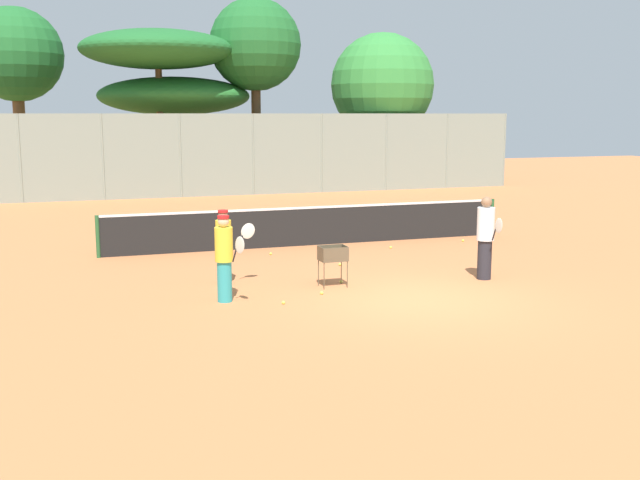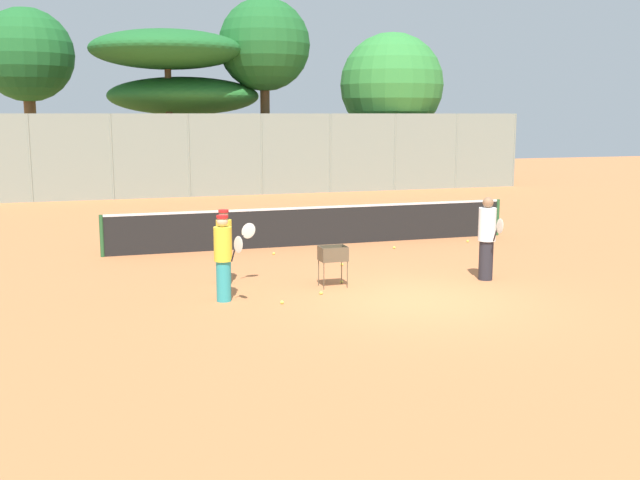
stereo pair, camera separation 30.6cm
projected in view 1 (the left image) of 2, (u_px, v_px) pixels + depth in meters
The scene contains 20 objects.
ground_plane at pixel (417, 300), 14.46m from camera, with size 80.00×80.00×0.00m, color #C67242.
tennis_net at pixel (312, 225), 20.40m from camera, with size 11.36×0.10×1.07m.
back_fence at pixel (217, 155), 32.50m from camera, with size 28.86×0.08×3.57m.
tree_0 at pixel (174, 96), 35.48m from camera, with size 7.14×7.14×5.28m.
tree_1 at pixel (15, 56), 34.32m from camera, with size 4.30×4.30×8.40m.
tree_2 at pixel (255, 46), 34.57m from camera, with size 4.24×4.24×8.84m.
tree_3 at pixel (158, 50), 33.34m from camera, with size 6.88×6.88×7.25m.
tree_4 at pixel (382, 85), 36.95m from camera, with size 5.09×5.09×7.50m.
player_white_outfit at pixel (485, 237), 16.14m from camera, with size 0.38×0.94×1.80m.
player_red_cap at pixel (224, 246), 15.64m from camera, with size 0.88×0.33×1.58m.
player_yellow_shirt at pixel (224, 257), 14.20m from camera, with size 0.46×0.85×1.67m.
ball_cart at pixel (333, 257), 15.47m from camera, with size 0.56×0.41×0.86m.
tennis_ball_0 at pixel (271, 254), 19.08m from camera, with size 0.07×0.07×0.07m, color #D1E54C.
tennis_ball_1 at pixel (322, 293), 14.89m from camera, with size 0.07×0.07×0.07m, color #D1E54C.
tennis_ball_2 at pixel (340, 264), 17.74m from camera, with size 0.07×0.07×0.07m, color #D1E54C.
tennis_ball_3 at pixel (341, 282), 15.89m from camera, with size 0.07×0.07×0.07m, color #D1E54C.
tennis_ball_4 at pixel (463, 241), 21.05m from camera, with size 0.07×0.07×0.07m, color #D1E54C.
tennis_ball_5 at pixel (391, 247), 19.99m from camera, with size 0.07×0.07×0.07m, color #D1E54C.
tennis_ball_6 at pixel (283, 303), 14.13m from camera, with size 0.07×0.07×0.07m, color #D1E54C.
parked_car at pixel (300, 173), 37.09m from camera, with size 4.20×1.70×1.60m.
Camera 1 is at (-6.31, -12.71, 3.55)m, focal length 42.00 mm.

